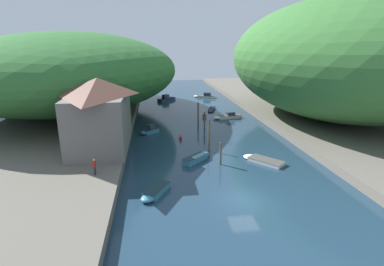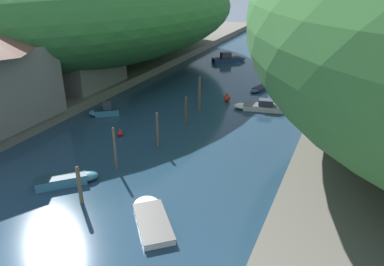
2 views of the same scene
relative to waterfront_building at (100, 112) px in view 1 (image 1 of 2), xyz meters
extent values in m
plane|color=#1E384C|center=(14.41, 16.35, -5.46)|extent=(130.00, 130.00, 0.00)
cube|color=#666056|center=(-7.99, 16.35, -4.95)|extent=(22.00, 120.00, 1.03)
cube|color=#666056|center=(36.81, 16.35, -4.95)|extent=(22.00, 120.00, 1.03)
ellipsoid|color=#2D662D|center=(-9.09, 26.61, 3.01)|extent=(40.66, 56.92, 14.88)
ellipsoid|color=#387033|center=(37.91, 11.76, 5.57)|extent=(34.01, 47.62, 20.01)
cube|color=slate|center=(0.00, 0.00, -1.08)|extent=(6.47, 12.00, 6.69)
pyramid|color=brown|center=(0.00, 0.00, 3.23)|extent=(6.99, 12.96, 1.93)
cube|color=slate|center=(-0.25, 14.05, -2.67)|extent=(5.12, 8.83, 3.52)
pyramid|color=#3D4247|center=(-0.25, 14.05, -0.22)|extent=(5.53, 9.54, 1.37)
cube|color=teal|center=(5.97, 8.75, -5.15)|extent=(2.74, 2.52, 0.64)
ellipsoid|color=teal|center=(4.99, 8.00, -5.15)|extent=(1.72, 1.72, 0.64)
cube|color=#132A33|center=(5.97, 8.75, -4.81)|extent=(2.80, 2.57, 0.03)
cube|color=#333842|center=(6.03, 8.80, -4.47)|extent=(1.23, 1.24, 0.72)
cube|color=silver|center=(20.47, 39.71, -5.21)|extent=(5.01, 3.43, 0.51)
ellipsoid|color=silver|center=(18.27, 40.79, -5.21)|extent=(2.79, 2.29, 0.51)
cube|color=#504E4A|center=(20.47, 39.71, -4.94)|extent=(5.11, 3.50, 0.03)
cube|color=#333842|center=(20.60, 39.64, -4.51)|extent=(1.97, 1.65, 0.87)
cube|color=navy|center=(9.66, 36.49, -5.11)|extent=(4.33, 4.26, 0.70)
ellipsoid|color=navy|center=(11.33, 38.11, -5.11)|extent=(2.61, 2.59, 0.70)
cube|color=black|center=(9.66, 36.49, -4.75)|extent=(4.42, 4.34, 0.03)
cube|color=#333842|center=(9.56, 36.39, -4.31)|extent=(1.86, 1.85, 0.90)
cube|color=navy|center=(18.87, 24.53, -5.27)|extent=(2.28, 3.93, 0.39)
ellipsoid|color=navy|center=(18.27, 22.75, -5.27)|extent=(1.63, 2.13, 0.39)
cube|color=black|center=(18.87, 24.53, -5.05)|extent=(2.32, 4.00, 0.03)
cube|color=teal|center=(11.27, -4.09, -5.12)|extent=(3.30, 3.25, 0.68)
ellipsoid|color=teal|center=(12.51, -2.88, -5.12)|extent=(2.01, 2.00, 0.68)
cube|color=#132A33|center=(11.27, -4.09, -4.77)|extent=(3.36, 3.31, 0.03)
cube|color=silver|center=(19.53, -5.53, -5.27)|extent=(4.00, 4.25, 0.38)
ellipsoid|color=silver|center=(18.21, -3.99, -5.27)|extent=(2.61, 2.65, 0.38)
cube|color=#504E4A|center=(19.53, -5.53, -5.06)|extent=(4.08, 4.33, 0.03)
cube|color=teal|center=(6.58, -11.43, -5.18)|extent=(2.71, 3.40, 0.57)
ellipsoid|color=teal|center=(5.80, -12.81, -5.18)|extent=(1.87, 1.99, 0.57)
cube|color=#132A33|center=(6.58, -11.43, -4.88)|extent=(2.76, 3.47, 0.03)
cube|color=silver|center=(20.78, 16.80, -5.18)|extent=(4.60, 2.37, 0.57)
ellipsoid|color=silver|center=(18.62, 16.39, -5.18)|extent=(2.43, 1.88, 0.57)
cube|color=#504E4A|center=(20.78, 16.80, -4.88)|extent=(4.70, 2.41, 0.03)
cube|color=#333842|center=(20.91, 16.82, -4.57)|extent=(1.71, 1.37, 0.65)
cylinder|color=brown|center=(14.05, -5.32, -4.17)|extent=(0.26, 0.26, 2.59)
sphere|color=brown|center=(14.05, -5.32, -2.82)|extent=(0.24, 0.24, 0.24)
cylinder|color=brown|center=(13.54, -0.55, -3.79)|extent=(0.20, 0.20, 3.35)
sphere|color=brown|center=(13.54, -0.55, -2.07)|extent=(0.18, 0.18, 0.18)
cylinder|color=brown|center=(14.54, 4.27, -3.97)|extent=(0.22, 0.22, 2.99)
sphere|color=brown|center=(14.54, 4.27, -2.43)|extent=(0.20, 0.20, 0.20)
cylinder|color=brown|center=(14.73, 9.68, -4.07)|extent=(0.25, 0.25, 2.78)
sphere|color=brown|center=(14.73, 9.68, -2.63)|extent=(0.23, 0.23, 0.23)
cylinder|color=brown|center=(14.33, 13.98, -3.68)|extent=(0.28, 0.28, 3.57)
sphere|color=brown|center=(14.33, 13.98, -1.84)|extent=(0.25, 0.25, 0.25)
sphere|color=red|center=(10.33, 4.75, -5.21)|extent=(0.51, 0.51, 0.51)
cone|color=red|center=(10.33, 4.75, -4.82)|extent=(0.26, 0.26, 0.26)
sphere|color=red|center=(16.13, 17.94, -5.08)|extent=(0.77, 0.77, 0.77)
cone|color=red|center=(16.13, 17.94, -4.50)|extent=(0.38, 0.38, 0.38)
cylinder|color=#282D3D|center=(1.85, -2.00, -4.00)|extent=(0.13, 0.13, 0.85)
cylinder|color=#282D3D|center=(1.90, -1.83, -4.00)|extent=(0.13, 0.13, 0.85)
cube|color=#2D2D33|center=(1.87, -1.92, -3.27)|extent=(0.31, 0.42, 0.62)
sphere|color=#9E7051|center=(1.87, -1.92, -2.85)|extent=(0.22, 0.22, 0.22)
cylinder|color=#282D3D|center=(0.57, -8.85, -4.00)|extent=(0.13, 0.13, 0.85)
cylinder|color=#282D3D|center=(0.61, -8.68, -4.00)|extent=(0.13, 0.13, 0.85)
cube|color=#B2231E|center=(0.59, -8.77, -3.27)|extent=(0.31, 0.42, 0.62)
sphere|color=beige|center=(0.59, -8.77, -2.85)|extent=(0.22, 0.22, 0.22)
camera|label=1|loc=(6.59, -37.02, 7.95)|focal=28.00mm
camera|label=2|loc=(29.02, -21.26, 8.76)|focal=35.00mm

